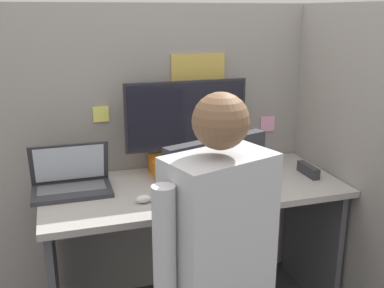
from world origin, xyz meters
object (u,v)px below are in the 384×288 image
Objects in this scene: monitor at (186,118)px; stapler at (308,170)px; paper_box at (187,165)px; person at (219,267)px; coffee_mug at (259,157)px; carrot_toy at (265,191)px; laptop at (71,182)px.

monitor reaches higher than stapler.
person is (-0.16, -0.90, -0.02)m from paper_box.
stapler is 1.64× the size of coffee_mug.
monitor is 0.66m from stapler.
coffee_mug is at bearing -1.80° from monitor.
paper_box reaches higher than carrot_toy.
coffee_mug is (0.15, 0.39, 0.02)m from carrot_toy.
stapler is 0.27m from coffee_mug.
stapler is (0.57, -0.22, -0.26)m from monitor.
laptop is 0.27× the size of person.
paper_box is 0.28× the size of person.
laptop is 1.15m from stapler.
paper_box reaches higher than stapler.
monitor is 0.96m from person.
paper_box is at bearing 8.79° from laptop.
stapler is 1.00m from person.
monitor reaches higher than coffee_mug.
person reaches higher than coffee_mug.
paper_box is 0.92m from person.
person reaches higher than laptop.
person is at bearing -63.36° from laptop.
monitor is 0.54m from carrot_toy.
paper_box is 0.47m from carrot_toy.
stapler is 0.13× the size of person.
coffee_mug is (0.97, 0.08, 0.00)m from laptop.
coffee_mug reaches higher than paper_box.
carrot_toy is at bearing 51.08° from person.
monitor is 4.04× the size of carrot_toy.
coffee_mug is at bearing 129.84° from stapler.
monitor is at bearing 178.20° from coffee_mug.
coffee_mug is at bearing 57.99° from person.
paper_box is 0.24m from monitor.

